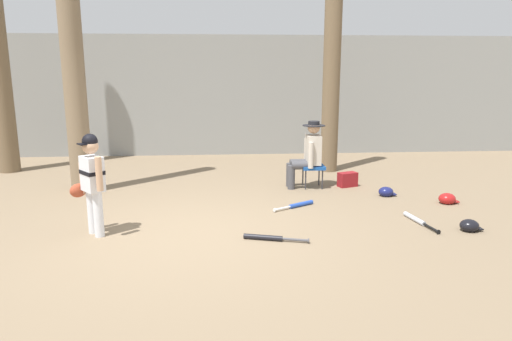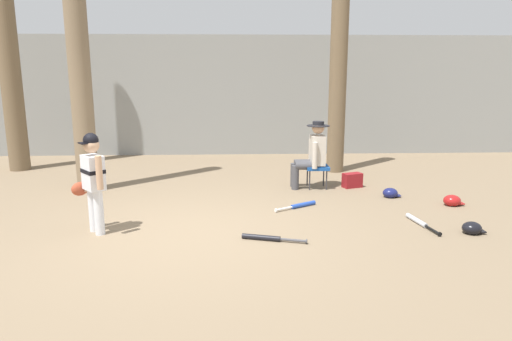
# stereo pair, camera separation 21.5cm
# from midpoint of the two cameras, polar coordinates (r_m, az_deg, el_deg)

# --- Properties ---
(ground_plane) EXTENTS (60.00, 60.00, 0.00)m
(ground_plane) POSITION_cam_midpoint_polar(r_m,az_deg,el_deg) (6.03, -7.63, -7.88)
(ground_plane) COLOR #7F6B51
(concrete_back_wall) EXTENTS (18.00, 0.36, 2.93)m
(concrete_back_wall) POSITION_cam_midpoint_polar(r_m,az_deg,el_deg) (11.78, -5.17, 9.18)
(concrete_back_wall) COLOR gray
(concrete_back_wall) RESTS_ON ground
(tree_near_player) EXTENTS (0.51, 0.51, 6.37)m
(tree_near_player) POSITION_cam_midpoint_polar(r_m,az_deg,el_deg) (8.45, -20.67, 17.29)
(tree_near_player) COLOR #7F6B51
(tree_near_player) RESTS_ON ground
(tree_behind_spectator) EXTENTS (0.49, 0.49, 4.80)m
(tree_behind_spectator) POSITION_cam_midpoint_polar(r_m,az_deg,el_deg) (9.69, 10.77, 12.49)
(tree_behind_spectator) COLOR brown
(tree_behind_spectator) RESTS_ON ground
(young_ballplayer) EXTENTS (0.54, 0.49, 1.31)m
(young_ballplayer) POSITION_cam_midpoint_polar(r_m,az_deg,el_deg) (6.18, -18.60, -0.74)
(young_ballplayer) COLOR white
(young_ballplayer) RESTS_ON ground
(folding_stool) EXTENTS (0.40, 0.40, 0.41)m
(folding_stool) POSITION_cam_midpoint_polar(r_m,az_deg,el_deg) (8.35, 8.27, 0.30)
(folding_stool) COLOR #194C9E
(folding_stool) RESTS_ON ground
(seated_spectator) EXTENTS (0.67, 0.53, 1.20)m
(seated_spectator) POSITION_cam_midpoint_polar(r_m,az_deg,el_deg) (8.28, 7.65, 2.17)
(seated_spectator) COLOR #47474C
(seated_spectator) RESTS_ON ground
(handbag_beside_stool) EXTENTS (0.38, 0.28, 0.26)m
(handbag_beside_stool) POSITION_cam_midpoint_polar(r_m,az_deg,el_deg) (8.55, 12.50, -1.19)
(handbag_beside_stool) COLOR maroon
(handbag_beside_stool) RESTS_ON ground
(tree_far_left) EXTENTS (0.60, 0.60, 7.01)m
(tree_far_left) POSITION_cam_midpoint_polar(r_m,az_deg,el_deg) (10.93, -28.16, 16.74)
(tree_far_left) COLOR brown
(tree_far_left) RESTS_ON ground
(bat_black_composite) EXTENTS (0.80, 0.29, 0.07)m
(bat_black_composite) POSITION_cam_midpoint_polar(r_m,az_deg,el_deg) (5.78, 2.34, -8.31)
(bat_black_composite) COLOR black
(bat_black_composite) RESTS_ON ground
(bat_aluminum_silver) EXTENTS (0.18, 0.82, 0.07)m
(bat_aluminum_silver) POSITION_cam_midpoint_polar(r_m,az_deg,el_deg) (6.79, 20.32, -5.96)
(bat_aluminum_silver) COLOR #B7BCC6
(bat_aluminum_silver) RESTS_ON ground
(bat_blue_youth) EXTENTS (0.68, 0.46, 0.07)m
(bat_blue_youth) POSITION_cam_midpoint_polar(r_m,az_deg,el_deg) (7.18, 6.33, -4.29)
(bat_blue_youth) COLOR #2347AD
(bat_blue_youth) RESTS_ON ground
(batting_helmet_red) EXTENTS (0.31, 0.24, 0.18)m
(batting_helmet_red) POSITION_cam_midpoint_polar(r_m,az_deg,el_deg) (7.90, 23.77, -3.43)
(batting_helmet_red) COLOR #A81919
(batting_helmet_red) RESTS_ON ground
(batting_helmet_black) EXTENTS (0.29, 0.22, 0.17)m
(batting_helmet_black) POSITION_cam_midpoint_polar(r_m,az_deg,el_deg) (6.66, 25.94, -6.43)
(batting_helmet_black) COLOR black
(batting_helmet_black) RESTS_ON ground
(batting_helmet_navy) EXTENTS (0.29, 0.23, 0.17)m
(batting_helmet_navy) POSITION_cam_midpoint_polar(r_m,az_deg,el_deg) (8.05, 16.98, -2.68)
(batting_helmet_navy) COLOR navy
(batting_helmet_navy) RESTS_ON ground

